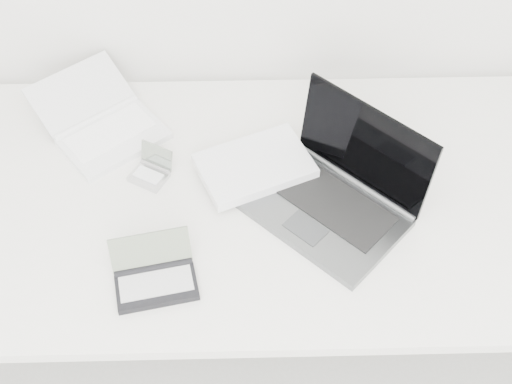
{
  "coord_description": "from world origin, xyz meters",
  "views": [
    {
      "loc": [
        -0.05,
        0.5,
        2.03
      ],
      "look_at": [
        -0.03,
        1.51,
        0.79
      ],
      "focal_mm": 50.0,
      "sensor_mm": 36.0,
      "label": 1
    }
  ],
  "objects_px": {
    "palmtop_charcoal": "(155,277)",
    "netbook_open_white": "(104,125)",
    "laptop_large": "(307,184)",
    "desk": "(268,207)"
  },
  "relations": [
    {
      "from": "netbook_open_white",
      "to": "palmtop_charcoal",
      "type": "distance_m",
      "value": 0.48
    },
    {
      "from": "laptop_large",
      "to": "netbook_open_white",
      "type": "relative_size",
      "value": 1.37
    },
    {
      "from": "netbook_open_white",
      "to": "laptop_large",
      "type": "bearing_deg",
      "value": -61.2
    },
    {
      "from": "netbook_open_white",
      "to": "palmtop_charcoal",
      "type": "bearing_deg",
      "value": -108.18
    },
    {
      "from": "desk",
      "to": "palmtop_charcoal",
      "type": "relative_size",
      "value": 8.27
    },
    {
      "from": "laptop_large",
      "to": "netbook_open_white",
      "type": "distance_m",
      "value": 0.54
    },
    {
      "from": "palmtop_charcoal",
      "to": "netbook_open_white",
      "type": "bearing_deg",
      "value": 98.13
    },
    {
      "from": "desk",
      "to": "netbook_open_white",
      "type": "bearing_deg",
      "value": 151.82
    },
    {
      "from": "laptop_large",
      "to": "palmtop_charcoal",
      "type": "height_order",
      "value": "laptop_large"
    },
    {
      "from": "laptop_large",
      "to": "palmtop_charcoal",
      "type": "distance_m",
      "value": 0.41
    }
  ]
}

